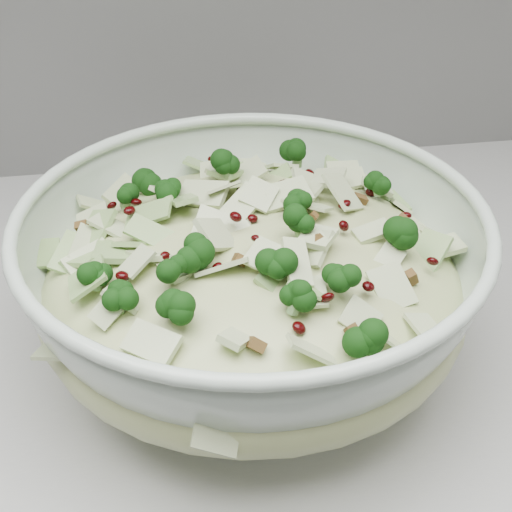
% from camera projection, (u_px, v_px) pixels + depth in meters
% --- Properties ---
extents(mixing_bowl, '(0.45, 0.45, 0.15)m').
position_uv_depth(mixing_bowl, '(252.00, 284.00, 0.57)').
color(mixing_bowl, silver).
rests_on(mixing_bowl, counter).
extents(salad, '(0.41, 0.41, 0.15)m').
position_uv_depth(salad, '(252.00, 260.00, 0.56)').
color(salad, '#BEC788').
rests_on(salad, mixing_bowl).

